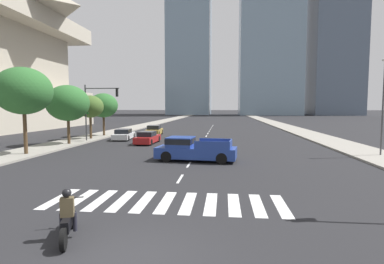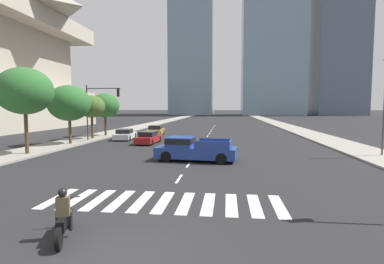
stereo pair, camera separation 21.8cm
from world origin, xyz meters
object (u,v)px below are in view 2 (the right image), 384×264
Objects in this scene: pickup_truck at (192,149)px; street_tree_fourth at (105,105)px; sedan_white_0 at (125,135)px; street_tree_nearest at (25,91)px; motorcycle_lead at (64,218)px; street_tree_third at (92,107)px; sedan_gold_1 at (156,131)px; sedan_red_2 at (149,138)px; street_tree_second at (69,103)px; traffic_signal_far at (99,103)px.

pickup_truck is 21.38m from street_tree_fourth.
street_tree_nearest is at bearing 157.09° from sedan_white_0.
pickup_truck is at bearing -150.23° from sedan_white_0.
street_tree_nearest reaches higher than street_tree_fourth.
street_tree_third is (-10.97, 25.72, 3.26)m from motorcycle_lead.
sedan_gold_1 is (2.22, 6.10, 0.03)m from sedan_white_0.
sedan_gold_1 is at bearing -63.44° from pickup_truck.
pickup_truck is 11.22m from sedan_red_2.
motorcycle_lead is 0.43× the size of street_tree_third.
sedan_gold_1 is (-7.22, 19.27, -0.20)m from pickup_truck.
street_tree_second is (-13.20, 7.56, 3.37)m from pickup_truck.
street_tree_nearest is 11.77m from street_tree_third.
motorcycle_lead is at bearing -66.91° from street_tree_third.
street_tree_nearest is (-3.76, -12.26, 4.45)m from sedan_white_0.
sedan_white_0 is at bearing 56.16° from street_tree_second.
sedan_gold_1 is at bearing 24.69° from street_tree_fourth.
pickup_truck is 1.23× the size of sedan_red_2.
sedan_white_0 is 13.57m from street_tree_nearest.
motorcycle_lead is at bearing -169.61° from sedan_red_2.
pickup_truck reaches higher than motorcycle_lead.
street_tree_second reaches higher than street_tree_fourth.
motorcycle_lead is 28.15m from street_tree_third.
sedan_gold_1 is 7.40m from street_tree_fourth.
sedan_red_2 is (-3.47, 22.77, 0.01)m from motorcycle_lead.
pickup_truck is at bearing -28.78° from motorcycle_lead.
sedan_gold_1 is 10.29m from traffic_signal_far.
sedan_white_0 is 4.90m from traffic_signal_far.
street_tree_nearest is at bearing 18.93° from motorcycle_lead.
street_tree_second is (-10.97, 20.67, 3.60)m from motorcycle_lead.
street_tree_nearest reaches higher than pickup_truck.
street_tree_third is at bearing 134.42° from sedan_gold_1.
sedan_white_0 is at bearing -3.77° from motorcycle_lead.
street_tree_fourth reaches higher than sedan_gold_1.
motorcycle_lead is 18.34m from street_tree_nearest.
motorcycle_lead is at bearing 86.35° from pickup_truck.
traffic_signal_far is (-9.19, 23.72, 3.68)m from motorcycle_lead.
sedan_gold_1 is 0.97× the size of sedan_red_2.
sedan_gold_1 is 13.62m from street_tree_second.
street_tree_third is at bearing 90.00° from street_tree_second.
traffic_signal_far is 1.12× the size of street_tree_fourth.
street_tree_third is at bearing 131.46° from traffic_signal_far.
motorcycle_lead is 0.37× the size of pickup_truck.
sedan_white_0 is 5.12m from sedan_red_2.
street_tree_second is 1.08× the size of street_tree_fourth.
pickup_truck is at bearing -147.75° from sedan_red_2.
street_tree_third is (-5.97, -6.65, 3.23)m from sedan_gold_1.
street_tree_fourth is (-7.50, 6.85, 3.41)m from sedan_red_2.
street_tree_second reaches higher than street_tree_third.
motorcycle_lead is at bearing -69.69° from street_tree_fourth.
motorcycle_lead reaches higher than sedan_gold_1.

